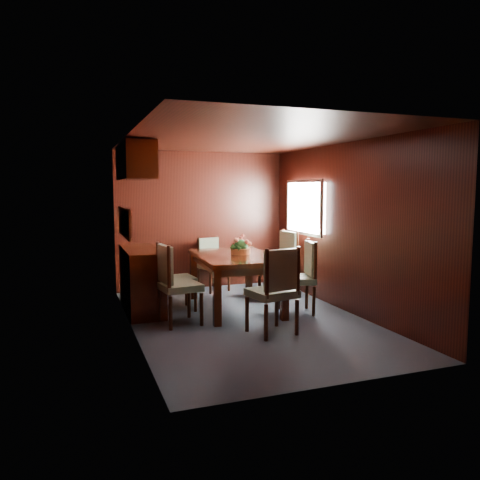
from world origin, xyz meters
name	(u,v)px	position (x,y,z in m)	size (l,w,h in m)	color
ground	(247,320)	(0.00, 0.00, 0.00)	(4.50, 4.50, 0.00)	#343D48
room_shell	(231,198)	(-0.10, 0.33, 1.63)	(3.06, 4.52, 2.41)	black
sideboard	(141,279)	(-1.25, 1.00, 0.45)	(0.48, 1.40, 0.90)	black
dining_table	(235,262)	(0.05, 0.61, 0.69)	(1.16, 1.76, 0.80)	black
chair_left_near	(174,280)	(-0.96, 0.12, 0.59)	(0.54, 0.56, 1.06)	black
chair_left_far	(173,274)	(-0.82, 0.81, 0.54)	(0.48, 0.50, 0.96)	black
chair_right_near	(302,273)	(0.86, 0.08, 0.57)	(0.58, 0.59, 1.03)	black
chair_right_far	(282,260)	(1.02, 1.08, 0.60)	(0.54, 0.56, 1.08)	black
chair_head	(276,286)	(0.09, -0.73, 0.60)	(0.59, 0.57, 1.07)	black
chair_foot	(212,261)	(0.09, 1.97, 0.51)	(0.54, 0.53, 0.92)	black
flower_centerpiece	(241,244)	(0.15, 0.65, 0.94)	(0.30, 0.30, 0.30)	#A85F33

